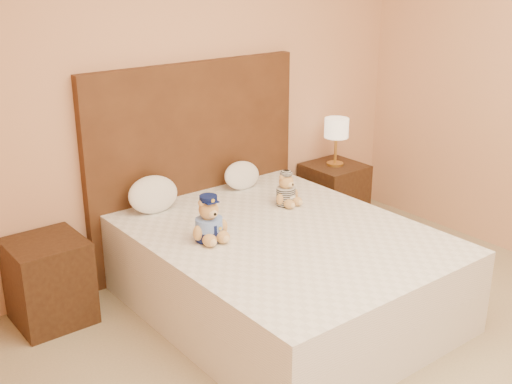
# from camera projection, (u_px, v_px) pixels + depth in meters

# --- Properties ---
(room_walls) EXTENTS (4.04, 4.52, 2.72)m
(room_walls) POSITION_uv_depth(u_px,v_px,m) (387.00, 42.00, 3.09)
(room_walls) COLOR tan
(room_walls) RESTS_ON ground
(bed) EXTENTS (1.60, 2.00, 0.55)m
(bed) POSITION_uv_depth(u_px,v_px,m) (283.00, 271.00, 4.16)
(bed) COLOR white
(bed) RESTS_ON ground
(headboard) EXTENTS (1.75, 0.08, 1.50)m
(headboard) POSITION_uv_depth(u_px,v_px,m) (195.00, 164.00, 4.75)
(headboard) COLOR #502E18
(headboard) RESTS_ON ground
(nightstand_left) EXTENTS (0.45, 0.45, 0.55)m
(nightstand_left) POSITION_uv_depth(u_px,v_px,m) (49.00, 281.00, 4.03)
(nightstand_left) COLOR #3B2512
(nightstand_left) RESTS_ON ground
(nightstand_right) EXTENTS (0.45, 0.45, 0.55)m
(nightstand_right) POSITION_uv_depth(u_px,v_px,m) (334.00, 195.00, 5.48)
(nightstand_right) COLOR #3B2512
(nightstand_right) RESTS_ON ground
(lamp) EXTENTS (0.20, 0.20, 0.40)m
(lamp) POSITION_uv_depth(u_px,v_px,m) (336.00, 130.00, 5.28)
(lamp) COLOR gold
(lamp) RESTS_ON nightstand_right
(teddy_police) EXTENTS (0.26, 0.25, 0.29)m
(teddy_police) POSITION_uv_depth(u_px,v_px,m) (209.00, 218.00, 3.90)
(teddy_police) COLOR tan
(teddy_police) RESTS_ON bed
(teddy_prisoner) EXTENTS (0.23, 0.22, 0.24)m
(teddy_prisoner) POSITION_uv_depth(u_px,v_px,m) (286.00, 189.00, 4.48)
(teddy_prisoner) COLOR tan
(teddy_prisoner) RESTS_ON bed
(pillow_left) EXTENTS (0.37, 0.24, 0.26)m
(pillow_left) POSITION_uv_depth(u_px,v_px,m) (153.00, 193.00, 4.37)
(pillow_left) COLOR white
(pillow_left) RESTS_ON bed
(pillow_right) EXTENTS (0.31, 0.20, 0.22)m
(pillow_right) POSITION_uv_depth(u_px,v_px,m) (242.00, 174.00, 4.82)
(pillow_right) COLOR white
(pillow_right) RESTS_ON bed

